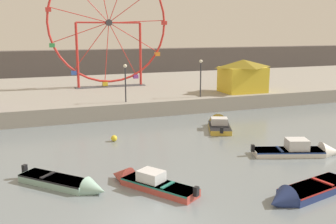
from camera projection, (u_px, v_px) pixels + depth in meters
ground_plane at (147, 223)px, 15.77m from camera, size 240.00×240.00×0.00m
quay_promenade at (65, 94)px, 43.28m from camera, size 110.00×23.55×1.38m
distant_town_skyline at (49, 63)px, 65.64m from camera, size 140.00×3.00×4.40m
motorboat_seafoam at (69, 184)px, 19.19m from camera, size 4.25×4.44×1.10m
motorboat_faded_red at (145, 181)px, 19.36m from camera, size 3.78×4.88×1.28m
motorboat_white_red_stripe at (304, 151)px, 24.27m from camera, size 5.58×3.04×1.51m
motorboat_navy_blue at (302, 193)px, 18.05m from camera, size 5.39×2.43×1.28m
motorboat_mustard_yellow at (219, 124)px, 31.24m from camera, size 3.19×4.67×1.50m
ferris_wheel_red_frame at (109, 25)px, 42.88m from camera, size 13.50×1.20×13.82m
carnival_booth_yellow_awning at (243, 75)px, 40.13m from camera, size 4.80×3.71×3.37m
promenade_lamp_near at (125, 77)px, 34.30m from camera, size 0.32×0.32×3.40m
promenade_lamp_far at (201, 72)px, 36.96m from camera, size 0.32×0.32×3.60m
mooring_buoy_orange at (114, 138)px, 27.29m from camera, size 0.44×0.44×0.44m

